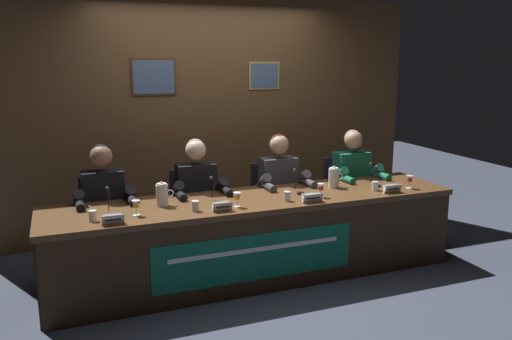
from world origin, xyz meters
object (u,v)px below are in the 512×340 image
Objects in this scene: panelist_far_left at (105,203)px; nameplate_far_right at (392,188)px; nameplate_center_left at (222,206)px; juice_glass_center_right at (321,188)px; microphone_far_left at (109,206)px; water_cup_center_left at (195,206)px; water_cup_center_right at (287,197)px; conference_table at (260,225)px; water_pitcher_left_side at (162,195)px; chair_center_left at (194,217)px; juice_glass_far_left at (136,205)px; juice_glass_center_left at (237,197)px; chair_far_left at (105,227)px; water_cup_far_right at (375,186)px; microphone_center_right at (299,185)px; chair_far_right at (344,200)px; panelist_center_right at (281,186)px; microphone_center_left at (214,194)px; panelist_far_right at (355,179)px; chair_center_right at (273,208)px; water_pitcher_right_side at (334,178)px; nameplate_far_left at (113,219)px; panelist_center_left at (199,194)px; water_cup_far_left at (93,216)px; microphone_far_right at (375,178)px; juice_glass_far_right at (410,180)px.

panelist_far_left reaches higher than nameplate_far_right.
nameplate_center_left is 0.95m from juice_glass_center_right.
water_cup_center_left is at bearing -10.93° from microphone_far_left.
panelist_far_left reaches higher than water_cup_center_right.
conference_table is at bearing 156.46° from water_cup_center_right.
conference_table is 0.66m from water_cup_center_left.
water_pitcher_left_side is at bearing -38.39° from panelist_far_left.
water_cup_center_right is 1.02m from nameplate_far_right.
water_pitcher_left_side is at bearing -126.38° from chair_center_left.
juice_glass_far_left is at bearing -140.49° from water_pitcher_left_side.
juice_glass_center_left is 0.80m from juice_glass_center_right.
water_cup_far_right is at bearing -17.64° from chair_far_left.
microphone_center_right is (1.68, -0.40, 0.10)m from panelist_far_left.
water_cup_far_right is (1.13, -0.06, 0.26)m from conference_table.
juice_glass_far_left is 2.48m from chair_far_right.
water_cup_far_right is (-0.14, -0.76, 0.34)m from chair_far_right.
panelist_center_right is at bearing 15.65° from microphone_far_left.
microphone_center_left is 1.03× the size of water_pitcher_left_side.
chair_far_left is at bearing 175.51° from panelist_far_right.
chair_center_left is 0.84m from chair_center_right.
chair_center_right reaches higher than juice_glass_far_left.
chair_center_right is 0.77m from water_pitcher_right_side.
chair_far_left is 4.10× the size of microphone_center_left.
chair_far_right is 0.73× the size of panelist_far_right.
chair_center_right reaches higher than nameplate_far_left.
microphone_center_right is (0.84, -0.40, 0.10)m from panelist_center_left.
chair_center_left is at bearing 128.32° from water_cup_center_right.
microphone_center_left is 1.71m from panelist_far_right.
panelist_far_left is 9.80× the size of juice_glass_center_right.
juice_glass_center_left is 0.70m from microphone_center_right.
nameplate_far_left is at bearing -176.15° from juice_glass_center_right.
juice_glass_center_left is 0.36m from water_cup_center_left.
nameplate_center_left is 1.89× the size of water_cup_far_right.
juice_glass_center_right is 0.94m from panelist_far_right.
water_pitcher_left_side and water_pitcher_right_side have the same top height.
microphone_far_left is at bearing 38.30° from water_cup_far_left.
water_cup_far_right is (-0.14, -0.56, 0.07)m from panelist_far_right.
water_cup_far_left is at bearing -156.89° from chair_center_right.
juice_glass_far_left is 2.30m from nameplate_far_right.
water_cup_center_left is 1.85m from microphone_far_right.
juice_glass_center_left is at bearing -38.73° from chair_far_left.
panelist_center_right reaches higher than nameplate_far_left.
panelist_center_right is (1.82, 0.58, -0.07)m from water_cup_far_left.
juice_glass_far_right is (0.94, -0.03, 0.00)m from juice_glass_center_right.
water_pitcher_right_side is at bearing 24.42° from water_cup_center_right.
chair_center_right is 1.25m from nameplate_far_right.
conference_table is at bearing 171.59° from nameplate_far_right.
conference_table is at bearing 22.81° from juice_glass_center_left.
water_pitcher_right_side is (-0.44, -0.51, 0.40)m from chair_far_right.
conference_table is 0.52m from microphone_center_right.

